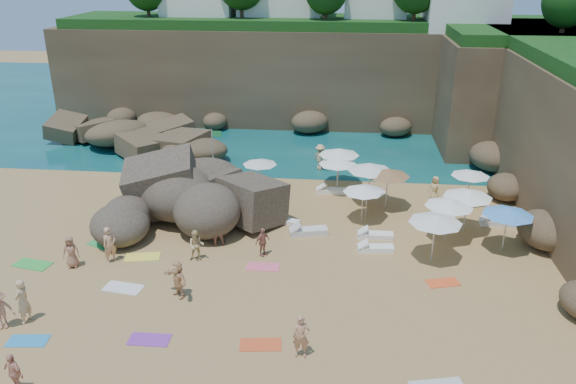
# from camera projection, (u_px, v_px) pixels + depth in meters

# --- Properties ---
(ground) EXTENTS (120.00, 120.00, 0.00)m
(ground) POSITION_uv_depth(u_px,v_px,m) (242.00, 251.00, 27.82)
(ground) COLOR tan
(ground) RESTS_ON ground
(seawater) EXTENTS (120.00, 120.00, 0.00)m
(seawater) POSITION_uv_depth(u_px,v_px,m) (296.00, 105.00, 55.34)
(seawater) COLOR #0C4751
(seawater) RESTS_ON ground
(cliff_back) EXTENTS (44.00, 8.00, 8.00)m
(cliff_back) POSITION_uv_depth(u_px,v_px,m) (313.00, 74.00, 49.02)
(cliff_back) COLOR brown
(cliff_back) RESTS_ON ground
(cliff_corner) EXTENTS (10.00, 12.00, 8.00)m
(cliff_corner) POSITION_uv_depth(u_px,v_px,m) (505.00, 90.00, 43.03)
(cliff_corner) COLOR brown
(cliff_corner) RESTS_ON ground
(rock_promontory) EXTENTS (12.00, 7.00, 2.00)m
(rock_promontory) POSITION_uv_depth(u_px,v_px,m) (138.00, 145.00, 43.52)
(rock_promontory) COLOR brown
(rock_promontory) RESTS_ON ground
(marina_masts) EXTENTS (3.10, 0.10, 6.00)m
(marina_masts) POSITION_uv_depth(u_px,v_px,m) (130.00, 71.00, 55.72)
(marina_masts) COLOR white
(marina_masts) RESTS_ON ground
(rock_outcrop) EXTENTS (8.93, 7.24, 3.24)m
(rock_outcrop) POSITION_uv_depth(u_px,v_px,m) (185.00, 221.00, 30.95)
(rock_outcrop) COLOR brown
(rock_outcrop) RESTS_ON ground
(flag_pole) EXTENTS (0.66, 0.07, 3.40)m
(flag_pole) POSITION_uv_depth(u_px,v_px,m) (214.00, 148.00, 35.87)
(flag_pole) COLOR silver
(flag_pole) RESTS_ON ground
(parasol_0) EXTENTS (2.12, 2.12, 2.01)m
(parasol_0) POSITION_uv_depth(u_px,v_px,m) (260.00, 162.00, 34.42)
(parasol_0) COLOR silver
(parasol_0) RESTS_ON ground
(parasol_1) EXTENTS (2.56, 2.56, 2.42)m
(parasol_1) POSITION_uv_depth(u_px,v_px,m) (339.00, 152.00, 35.00)
(parasol_1) COLOR silver
(parasol_1) RESTS_ON ground
(parasol_2) EXTENTS (2.35, 2.35, 2.22)m
(parasol_2) POSITION_uv_depth(u_px,v_px,m) (338.00, 161.00, 33.94)
(parasol_2) COLOR silver
(parasol_2) RESTS_ON ground
(parasol_3) EXTENTS (2.62, 2.62, 2.48)m
(parasol_3) POSITION_uv_depth(u_px,v_px,m) (370.00, 167.00, 32.28)
(parasol_3) COLOR silver
(parasol_3) RESTS_ON ground
(parasol_4) EXTENTS (2.20, 2.20, 2.08)m
(parasol_4) POSITION_uv_depth(u_px,v_px,m) (471.00, 173.00, 32.44)
(parasol_4) COLOR silver
(parasol_4) RESTS_ON ground
(parasol_5) EXTENTS (2.08, 2.08, 1.97)m
(parasol_5) POSITION_uv_depth(u_px,v_px,m) (367.00, 188.00, 30.58)
(parasol_5) COLOR silver
(parasol_5) RESTS_ON ground
(parasol_6) EXTENTS (2.51, 2.51, 2.37)m
(parasol_6) POSITION_uv_depth(u_px,v_px,m) (388.00, 173.00, 31.75)
(parasol_6) COLOR silver
(parasol_6) RESTS_ON ground
(parasol_7) EXTENTS (2.54, 2.54, 2.40)m
(parasol_7) POSITION_uv_depth(u_px,v_px,m) (468.00, 194.00, 28.88)
(parasol_7) COLOR silver
(parasol_7) RESTS_ON ground
(parasol_8) EXTENTS (2.45, 2.45, 2.31)m
(parasol_8) POSITION_uv_depth(u_px,v_px,m) (450.00, 203.00, 27.98)
(parasol_8) COLOR silver
(parasol_8) RESTS_ON ground
(parasol_9) EXTENTS (2.19, 2.19, 2.08)m
(parasol_9) POSITION_uv_depth(u_px,v_px,m) (363.00, 189.00, 30.22)
(parasol_9) COLOR silver
(parasol_9) RESTS_ON ground
(parasol_10) EXTENTS (2.46, 2.46, 2.33)m
(parasol_10) POSITION_uv_depth(u_px,v_px,m) (508.00, 212.00, 27.00)
(parasol_10) COLOR silver
(parasol_10) RESTS_ON ground
(parasol_11) EXTENTS (2.52, 2.52, 2.39)m
(parasol_11) POSITION_uv_depth(u_px,v_px,m) (436.00, 219.00, 26.12)
(parasol_11) COLOR silver
(parasol_11) RESTS_ON ground
(lounger_0) EXTENTS (1.88, 0.68, 0.29)m
(lounger_0) POSITION_uv_depth(u_px,v_px,m) (332.00, 191.00, 34.56)
(lounger_0) COLOR white
(lounger_0) RESTS_ON ground
(lounger_1) EXTENTS (1.63, 1.05, 0.24)m
(lounger_1) POSITION_uv_depth(u_px,v_px,m) (286.00, 221.00, 30.68)
(lounger_1) COLOR white
(lounger_1) RESTS_ON ground
(lounger_2) EXTENTS (2.07, 0.83, 0.32)m
(lounger_2) POSITION_uv_depth(u_px,v_px,m) (499.00, 223.00, 30.41)
(lounger_2) COLOR white
(lounger_2) RESTS_ON ground
(lounger_3) EXTENTS (2.10, 1.16, 0.31)m
(lounger_3) POSITION_uv_depth(u_px,v_px,m) (308.00, 231.00, 29.44)
(lounger_3) COLOR silver
(lounger_3) RESTS_ON ground
(lounger_4) EXTENTS (1.84, 0.81, 0.28)m
(lounger_4) POSITION_uv_depth(u_px,v_px,m) (376.00, 249.00, 27.74)
(lounger_4) COLOR white
(lounger_4) RESTS_ON ground
(lounger_5) EXTENTS (1.83, 0.63, 0.28)m
(lounger_5) POSITION_uv_depth(u_px,v_px,m) (375.00, 235.00, 29.04)
(lounger_5) COLOR white
(lounger_5) RESTS_ON ground
(towel_0) EXTENTS (1.57, 0.90, 0.03)m
(towel_0) POSITION_uv_depth(u_px,v_px,m) (28.00, 341.00, 21.27)
(towel_0) COLOR #268ACF
(towel_0) RESTS_ON ground
(towel_2) EXTENTS (1.65, 0.97, 0.03)m
(towel_2) POSITION_uv_depth(u_px,v_px,m) (261.00, 345.00, 21.07)
(towel_2) COLOR #E45124
(towel_2) RESTS_ON ground
(towel_3) EXTENTS (1.88, 1.18, 0.03)m
(towel_3) POSITION_uv_depth(u_px,v_px,m) (33.00, 264.00, 26.55)
(towel_3) COLOR green
(towel_3) RESTS_ON ground
(towel_4) EXTENTS (1.79, 1.15, 0.03)m
(towel_4) POSITION_uv_depth(u_px,v_px,m) (143.00, 257.00, 27.23)
(towel_4) COLOR #FFF143
(towel_4) RESTS_ON ground
(towel_5) EXTENTS (1.81, 1.09, 0.03)m
(towel_5) POSITION_uv_depth(u_px,v_px,m) (123.00, 288.00, 24.67)
(towel_5) COLOR white
(towel_5) RESTS_ON ground
(towel_6) EXTENTS (1.58, 0.80, 0.03)m
(towel_6) POSITION_uv_depth(u_px,v_px,m) (149.00, 340.00, 21.34)
(towel_6) COLOR purple
(towel_6) RESTS_ON ground
(towel_9) EXTENTS (1.57, 0.80, 0.03)m
(towel_9) POSITION_uv_depth(u_px,v_px,m) (263.00, 267.00, 26.36)
(towel_9) COLOR #F7607B
(towel_9) RESTS_ON ground
(towel_10) EXTENTS (1.60, 1.11, 0.03)m
(towel_10) POSITION_uv_depth(u_px,v_px,m) (443.00, 283.00, 25.07)
(towel_10) COLOR #F75627
(towel_10) RESTS_ON ground
(towel_11) EXTENTS (1.62, 1.27, 0.03)m
(towel_11) POSITION_uv_depth(u_px,v_px,m) (101.00, 245.00, 28.39)
(towel_11) COLOR green
(towel_11) RESTS_ON ground
(person_stand_0) EXTENTS (0.76, 0.77, 1.80)m
(person_stand_0) POSITION_uv_depth(u_px,v_px,m) (110.00, 245.00, 26.48)
(person_stand_0) COLOR tan
(person_stand_0) RESTS_ON ground
(person_stand_1) EXTENTS (1.13, 1.02, 1.91)m
(person_stand_1) POSITION_uv_depth(u_px,v_px,m) (216.00, 227.00, 28.07)
(person_stand_1) COLOR #A77053
(person_stand_1) RESTS_ON ground
(person_stand_2) EXTENTS (1.20, 1.13, 1.80)m
(person_stand_2) POSITION_uv_depth(u_px,v_px,m) (320.00, 157.00, 38.08)
(person_stand_2) COLOR #DFB17F
(person_stand_2) RESTS_ON ground
(person_stand_3) EXTENTS (0.84, 0.88, 1.47)m
(person_stand_3) POSITION_uv_depth(u_px,v_px,m) (263.00, 242.00, 27.12)
(person_stand_3) COLOR #A76753
(person_stand_3) RESTS_ON ground
(person_stand_4) EXTENTS (0.83, 0.81, 1.54)m
(person_stand_4) POSITION_uv_depth(u_px,v_px,m) (435.00, 189.00, 33.28)
(person_stand_4) COLOR tan
(person_stand_4) RESTS_ON ground
(person_stand_5) EXTENTS (1.44, 0.43, 1.54)m
(person_stand_5) POSITION_uv_depth(u_px,v_px,m) (191.00, 173.00, 35.63)
(person_stand_5) COLOR #A96F54
(person_stand_5) RESTS_ON ground
(person_stand_6) EXTENTS (0.55, 0.76, 1.92)m
(person_stand_6) POSITION_uv_depth(u_px,v_px,m) (22.00, 301.00, 22.05)
(person_stand_6) COLOR tan
(person_stand_6) RESTS_ON ground
(person_lie_0) EXTENTS (1.52, 1.88, 0.43)m
(person_lie_0) POSITION_uv_depth(u_px,v_px,m) (3.00, 324.00, 21.93)
(person_lie_0) COLOR tan
(person_lie_0) RESTS_ON ground
(person_lie_2) EXTENTS (1.12, 1.68, 0.41)m
(person_lie_2) POSITION_uv_depth(u_px,v_px,m) (73.00, 263.00, 26.30)
(person_lie_2) COLOR #9F6B4F
(person_lie_2) RESTS_ON ground
(person_lie_3) EXTENTS (2.25, 2.26, 0.44)m
(person_lie_3) POSITION_uv_depth(u_px,v_px,m) (179.00, 292.00, 24.01)
(person_lie_3) COLOR #E4AE77
(person_lie_3) RESTS_ON ground
(person_lie_4) EXTENTS (0.71, 1.71, 0.40)m
(person_lie_4) POSITION_uv_depth(u_px,v_px,m) (301.00, 351.00, 20.41)
(person_lie_4) COLOR tan
(person_lie_4) RESTS_ON ground
(person_lie_5) EXTENTS (0.93, 1.61, 0.58)m
(person_lie_5) POSITION_uv_depth(u_px,v_px,m) (197.00, 255.00, 26.86)
(person_lie_5) COLOR #D9B97B
(person_lie_5) RESTS_ON ground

